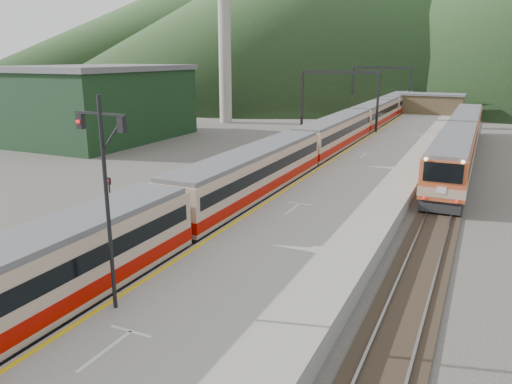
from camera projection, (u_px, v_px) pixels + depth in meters
The scene contains 17 objects.
track_main at pixel (323, 162), 46.67m from camera, with size 2.60×200.00×0.23m.
track_far at pixel (273, 157), 48.70m from camera, with size 2.60×200.00×0.23m.
track_second at pixel (454, 173), 42.02m from camera, with size 2.60×200.00×0.23m.
platform at pixel (379, 167), 42.54m from camera, with size 8.00×100.00×1.00m, color gray.
gantry_near at pixel (339, 91), 59.51m from camera, with size 9.55×0.25×8.00m.
gantry_far at pixel (381, 82), 81.40m from camera, with size 9.55×0.25×8.00m.
warehouse at pixel (100, 103), 58.63m from camera, with size 14.50×20.50×8.60m.
smokestack at pixel (224, 17), 70.91m from camera, with size 1.80×1.80×30.00m, color #9E998E.
station_shed at pixel (432, 103), 77.03m from camera, with size 9.40×4.40×3.10m.
hill_a at pixel (344, 0), 186.34m from camera, with size 180.00×180.00×60.00m, color #27441F.
hill_d at pixel (220, 21), 263.15m from camera, with size 200.00×200.00×55.00m, color #27441F.
main_train at pixel (335, 136), 49.66m from camera, with size 2.80×95.97×3.41m.
second_train at pixel (460, 140), 47.05m from camera, with size 2.80×38.16×3.42m.
signal_mast at pixel (106, 184), 16.53m from camera, with size 2.20×0.32×7.45m.
short_signal_b at pixel (231, 175), 35.29m from camera, with size 0.26×0.23×2.27m.
short_signal_c at pixel (110, 190), 31.43m from camera, with size 0.25×0.20×2.27m.
worker at pixel (28, 257), 22.36m from camera, with size 0.68×0.45×1.87m, color #212332.
Camera 1 is at (13.53, -4.17, 9.62)m, focal length 35.00 mm.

